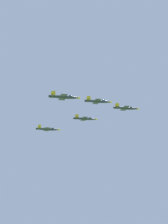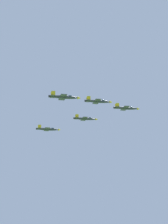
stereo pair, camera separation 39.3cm
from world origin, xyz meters
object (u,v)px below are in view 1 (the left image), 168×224
object	(u,v)px
jet_left_wingman	(85,119)
jet_left_outer	(48,129)
jet_lead	(126,108)
jet_right_outer	(64,97)
jet_right_wingman	(98,101)

from	to	relation	value
jet_left_wingman	jet_left_outer	distance (m)	25.80
jet_lead	jet_left_outer	distance (m)	51.54
jet_left_wingman	jet_right_outer	world-z (taller)	jet_left_wingman
jet_left_wingman	jet_right_wingman	distance (m)	33.17
jet_left_outer	jet_left_wingman	bearing A→B (deg)	-40.60
jet_lead	jet_left_wingman	world-z (taller)	jet_lead
jet_right_wingman	jet_left_wingman	bearing A→B (deg)	90.68
jet_left_outer	jet_lead	bearing A→B (deg)	-40.59
jet_left_wingman	jet_left_outer	world-z (taller)	jet_left_wingman
jet_right_outer	jet_right_wingman	bearing A→B (deg)	40.21
jet_lead	jet_right_wingman	size ratio (longest dim) A/B	1.06
jet_lead	jet_left_outer	size ratio (longest dim) A/B	1.00
jet_lead	jet_left_outer	xyz separation A→B (m)	(50.99, 4.81, -5.78)
jet_right_wingman	jet_left_outer	xyz separation A→B (m)	(49.25, -20.74, -3.44)
jet_lead	jet_left_wingman	size ratio (longest dim) A/B	1.06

